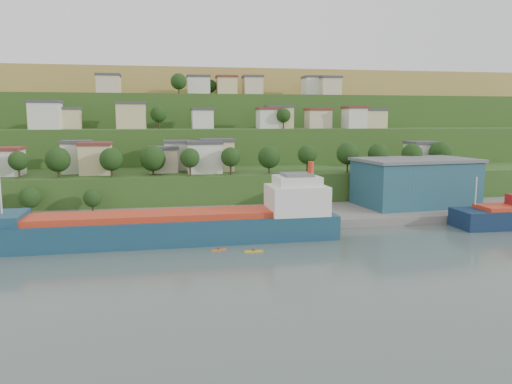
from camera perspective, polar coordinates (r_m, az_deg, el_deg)
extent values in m
plane|color=#4A5A54|center=(98.39, -0.20, -6.56)|extent=(500.00, 500.00, 0.00)
cube|color=slate|center=(129.53, 6.34, -2.99)|extent=(220.00, 26.00, 4.00)
cube|color=#284719|center=(152.65, -3.92, -1.24)|extent=(260.00, 32.00, 20.00)
cube|color=#284719|center=(182.15, -4.99, 0.30)|extent=(280.00, 32.00, 44.00)
cube|color=#284719|center=(211.79, -5.75, 1.41)|extent=(300.00, 32.00, 70.00)
cube|color=olive|center=(285.22, -6.97, 3.15)|extent=(360.00, 120.00, 96.00)
cube|color=silver|center=(153.05, -26.70, 2.99)|extent=(8.43, 8.84, 6.85)
cube|color=maroon|center=(152.80, -26.80, 4.43)|extent=(9.03, 9.44, 0.90)
cube|color=silver|center=(152.55, -19.71, 3.66)|extent=(7.84, 8.56, 8.41)
cube|color=#3F3F44|center=(152.29, -19.79, 5.41)|extent=(8.44, 9.16, 0.90)
cube|color=#D1BF87|center=(146.59, -17.83, 3.52)|extent=(8.20, 8.18, 8.11)
cube|color=maroon|center=(146.31, -17.91, 5.28)|extent=(8.80, 8.78, 0.90)
cube|color=beige|center=(147.89, -10.51, 3.53)|extent=(8.06, 8.58, 6.63)
cube|color=#3F3F44|center=(147.64, -10.55, 4.99)|extent=(8.66, 9.18, 0.90)
cube|color=silver|center=(154.68, -8.99, 4.04)|extent=(7.67, 8.14, 8.06)
cube|color=#3F3F44|center=(154.42, -9.02, 5.70)|extent=(8.27, 8.74, 0.90)
cube|color=silver|center=(144.49, -5.92, 3.85)|extent=(9.57, 8.55, 8.29)
cube|color=#3F3F44|center=(144.21, -5.95, 5.67)|extent=(10.17, 9.15, 0.90)
cube|color=#D1BF87|center=(149.11, -4.51, 4.08)|extent=(9.59, 8.05, 8.69)
cube|color=#3F3F44|center=(148.84, -4.53, 5.92)|extent=(10.19, 8.65, 0.90)
cube|color=silver|center=(166.96, 18.43, 3.93)|extent=(8.54, 8.50, 7.51)
cube|color=#3F3F44|center=(166.72, 18.50, 5.37)|extent=(9.14, 9.10, 0.90)
cube|color=beige|center=(169.57, 18.96, 3.72)|extent=(9.65, 7.18, 6.06)
cube|color=maroon|center=(169.35, 19.02, 4.89)|extent=(10.25, 7.78, 0.90)
cube|color=silver|center=(179.88, -22.91, 7.98)|extent=(9.46, 8.40, 8.54)
cube|color=#3F3F44|center=(179.97, -23.00, 9.48)|extent=(10.06, 9.00, 0.90)
cube|color=#D1BF87|center=(183.99, -20.56, 7.78)|extent=(7.20, 7.31, 6.50)
cube|color=#3F3F44|center=(184.02, -20.62, 8.93)|extent=(7.80, 7.91, 0.90)
cube|color=#D1BF87|center=(180.58, -14.06, 8.36)|extent=(9.82, 7.34, 8.43)
cube|color=#3F3F44|center=(180.66, -14.11, 9.84)|extent=(10.42, 7.94, 0.90)
cube|color=silver|center=(182.59, -6.15, 8.25)|extent=(7.39, 7.91, 6.47)
cube|color=#3F3F44|center=(182.63, -6.16, 9.40)|extent=(7.99, 8.51, 0.90)
cube|color=silver|center=(183.03, 1.45, 8.32)|extent=(7.91, 8.49, 6.68)
cube|color=maroon|center=(183.08, 1.46, 9.51)|extent=(8.51, 9.09, 0.90)
cube|color=#D1BF87|center=(183.87, 2.64, 8.43)|extent=(9.22, 7.72, 7.42)
cube|color=#3F3F44|center=(183.93, 2.65, 9.73)|extent=(9.82, 8.32, 0.90)
cube|color=beige|center=(188.44, 7.11, 8.23)|extent=(8.54, 7.36, 6.46)
cube|color=maroon|center=(188.47, 7.13, 9.35)|extent=(9.14, 7.96, 0.90)
cube|color=silver|center=(188.79, 11.15, 8.24)|extent=(7.03, 8.13, 7.14)
cube|color=maroon|center=(188.84, 11.18, 9.46)|extent=(7.63, 8.73, 0.90)
cube|color=#D1BF87|center=(191.66, 13.25, 8.06)|extent=(8.16, 7.28, 6.40)
cube|color=#3F3F44|center=(191.69, 13.29, 9.16)|extent=(8.76, 7.88, 0.90)
cube|color=beige|center=(210.14, -16.48, 11.60)|extent=(8.92, 8.39, 7.17)
cube|color=#3F3F44|center=(210.43, -16.53, 12.70)|extent=(9.52, 8.99, 0.90)
cube|color=silver|center=(212.85, -6.60, 11.86)|extent=(9.06, 7.64, 7.40)
cube|color=#3F3F44|center=(213.15, -6.62, 12.98)|extent=(9.66, 8.24, 0.90)
cube|color=#D1BF87|center=(214.53, -3.38, 11.89)|extent=(8.19, 7.31, 7.52)
cube|color=maroon|center=(214.83, -3.39, 13.01)|extent=(8.79, 7.91, 0.90)
cube|color=beige|center=(216.43, -0.39, 11.91)|extent=(7.83, 7.36, 7.77)
cube|color=#3F3F44|center=(216.75, -0.39, 13.05)|extent=(8.43, 7.96, 0.90)
cube|color=silver|center=(220.07, 6.75, 11.78)|extent=(9.60, 9.00, 7.70)
cube|color=#3F3F44|center=(220.38, 6.77, 12.90)|extent=(10.20, 9.60, 0.90)
cube|color=beige|center=(216.53, 8.42, 11.75)|extent=(8.16, 7.25, 7.28)
cube|color=#3F3F44|center=(216.82, 8.45, 12.83)|extent=(8.76, 7.85, 0.90)
cylinder|color=#382619|center=(144.71, -25.44, 2.07)|extent=(0.50, 0.50, 3.15)
sphere|color=black|center=(144.46, -25.52, 3.24)|extent=(5.08, 5.08, 5.08)
cylinder|color=#382619|center=(142.82, -21.63, 2.17)|extent=(0.50, 0.50, 2.87)
sphere|color=black|center=(142.55, -21.70, 3.46)|extent=(6.57, 6.57, 6.57)
cylinder|color=#382619|center=(139.17, -16.17, 2.29)|extent=(0.50, 0.50, 2.96)
sphere|color=black|center=(138.89, -16.22, 3.60)|extent=(6.16, 6.16, 6.16)
cylinder|color=#382619|center=(140.22, -11.68, 2.44)|extent=(0.50, 0.50, 2.72)
sphere|color=black|center=(139.93, -11.72, 3.78)|extent=(7.01, 7.01, 7.01)
cylinder|color=#382619|center=(137.12, -7.54, 2.56)|extent=(0.50, 0.50, 3.42)
sphere|color=black|center=(136.84, -7.56, 3.88)|extent=(5.31, 5.31, 5.31)
cylinder|color=#382619|center=(138.96, -2.90, 2.71)|extent=(0.50, 0.50, 3.45)
sphere|color=black|center=(138.69, -2.91, 4.03)|extent=(5.41, 5.41, 5.41)
cylinder|color=#382619|center=(141.99, 1.50, 2.72)|extent=(0.50, 0.50, 2.91)
sphere|color=black|center=(141.71, 1.51, 4.01)|extent=(6.35, 6.35, 6.35)
cylinder|color=#382619|center=(145.30, 5.87, 2.96)|extent=(0.50, 0.50, 3.67)
sphere|color=black|center=(145.03, 5.89, 4.28)|extent=(5.50, 5.50, 5.50)
cylinder|color=#382619|center=(146.80, 10.40, 2.94)|extent=(0.50, 0.50, 3.77)
sphere|color=black|center=(146.52, 10.44, 4.36)|extent=(6.42, 6.42, 6.42)
cylinder|color=#382619|center=(149.64, 13.74, 2.94)|extent=(0.50, 0.50, 3.77)
sphere|color=black|center=(149.37, 13.79, 4.28)|extent=(5.92, 5.92, 5.92)
cylinder|color=#382619|center=(153.91, 17.34, 2.92)|extent=(0.50, 0.50, 3.63)
sphere|color=black|center=(153.65, 17.39, 4.20)|extent=(6.00, 6.00, 6.00)
cylinder|color=#382619|center=(162.58, 20.29, 3.00)|extent=(0.50, 0.50, 3.37)
sphere|color=black|center=(162.32, 20.35, 4.24)|extent=(6.76, 6.76, 6.76)
cylinder|color=#382619|center=(186.01, -20.87, 7.38)|extent=(0.50, 0.50, 4.03)
sphere|color=black|center=(186.02, -20.93, 8.41)|extent=(4.86, 4.86, 4.86)
cylinder|color=#382619|center=(179.33, 3.16, 7.77)|extent=(0.50, 0.50, 3.31)
sphere|color=black|center=(179.32, 3.16, 8.75)|extent=(5.09, 5.09, 5.09)
cylinder|color=#382619|center=(195.59, 11.50, 7.74)|extent=(0.50, 0.50, 3.81)
sphere|color=black|center=(195.59, 11.53, 8.70)|extent=(4.96, 4.96, 4.96)
cylinder|color=#382619|center=(202.56, -8.81, 11.42)|extent=(0.50, 0.50, 3.26)
sphere|color=black|center=(202.78, -8.83, 12.37)|extent=(6.33, 6.33, 6.33)
cylinder|color=#382619|center=(179.93, -14.72, 7.59)|extent=(0.50, 0.50, 3.77)
sphere|color=black|center=(179.94, -14.76, 8.65)|extent=(5.23, 5.23, 5.23)
cylinder|color=#382619|center=(216.65, -5.22, 11.22)|extent=(0.50, 0.50, 2.83)
sphere|color=black|center=(216.82, -5.23, 11.98)|extent=(5.37, 5.37, 5.37)
cylinder|color=#382619|center=(180.60, -11.07, 7.67)|extent=(0.50, 0.50, 3.48)
sphere|color=black|center=(180.60, -11.10, 8.71)|extent=(5.61, 5.61, 5.61)
cube|color=navy|center=(105.24, -10.07, -4.85)|extent=(71.61, 12.66, 7.14)
cube|color=red|center=(104.39, -11.25, -2.64)|extent=(53.22, 10.25, 1.22)
cube|color=navy|center=(108.95, -27.02, -2.72)|extent=(8.39, 11.38, 2.04)
cube|color=silver|center=(107.56, 4.67, -0.86)|extent=(12.44, 10.45, 6.12)
cube|color=silver|center=(106.99, 4.70, 1.29)|extent=(9.34, 8.34, 2.04)
cube|color=#595B5E|center=(106.84, 4.71, 2.00)|extent=(6.24, 6.24, 0.61)
cylinder|color=red|center=(107.55, 6.29, 2.68)|extent=(1.25, 1.25, 3.06)
cylinder|color=silver|center=(108.17, -27.19, -0.07)|extent=(0.37, 0.37, 8.16)
cube|color=silver|center=(108.52, -25.39, -3.87)|extent=(14.51, 11.81, 0.26)
cylinder|color=silver|center=(126.01, 23.84, 0.11)|extent=(0.30, 0.30, 6.52)
cube|color=#1E555A|center=(142.43, 17.69, 0.95)|extent=(31.73, 21.06, 12.00)
cube|color=#595B5E|center=(141.80, 17.80, 3.52)|extent=(32.83, 22.16, 0.80)
cube|color=silver|center=(117.50, -21.28, -3.89)|extent=(3.88, 1.73, 0.76)
cube|color=#DE5B13|center=(97.91, -4.30, -6.59)|extent=(3.12, 1.19, 0.23)
sphere|color=#3F3F44|center=(97.82, -4.31, -6.37)|extent=(0.54, 0.54, 0.54)
cube|color=gold|center=(96.45, -0.25, -6.79)|extent=(3.60, 0.85, 0.27)
sphere|color=#3F3F44|center=(96.33, -0.25, -6.53)|extent=(0.62, 0.62, 0.62)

